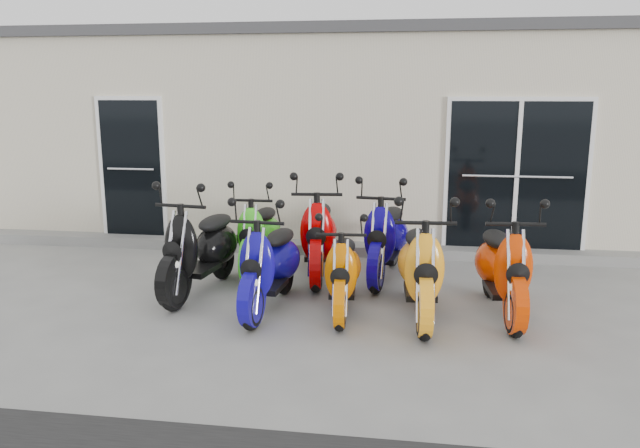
% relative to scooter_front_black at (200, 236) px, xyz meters
% --- Properties ---
extents(ground, '(80.00, 80.00, 0.00)m').
position_rel_scooter_front_black_xyz_m(ground, '(1.34, 0.07, -0.71)').
color(ground, gray).
rests_on(ground, ground).
extents(building, '(14.00, 6.00, 3.20)m').
position_rel_scooter_front_black_xyz_m(building, '(1.34, 5.27, 0.89)').
color(building, beige).
rests_on(building, ground).
extents(roof_cap, '(14.20, 6.20, 0.16)m').
position_rel_scooter_front_black_xyz_m(roof_cap, '(1.34, 5.27, 2.57)').
color(roof_cap, '#3F3F42').
rests_on(roof_cap, building).
extents(front_step, '(14.00, 0.40, 0.15)m').
position_rel_scooter_front_black_xyz_m(front_step, '(1.34, 2.09, -0.63)').
color(front_step, gray).
rests_on(front_step, ground).
extents(door_left, '(1.07, 0.08, 2.22)m').
position_rel_scooter_front_black_xyz_m(door_left, '(-1.86, 2.24, 0.55)').
color(door_left, black).
rests_on(door_left, front_step).
extents(door_right, '(2.02, 0.08, 2.22)m').
position_rel_scooter_front_black_xyz_m(door_right, '(3.94, 2.24, 0.55)').
color(door_right, black).
rests_on(door_right, front_step).
extents(scooter_front_black, '(0.95, 2.00, 1.42)m').
position_rel_scooter_front_black_xyz_m(scooter_front_black, '(0.00, 0.00, 0.00)').
color(scooter_front_black, black).
rests_on(scooter_front_black, ground).
extents(scooter_front_blue, '(0.80, 1.85, 1.34)m').
position_rel_scooter_front_black_xyz_m(scooter_front_blue, '(0.95, -0.45, -0.04)').
color(scooter_front_blue, '#10098C').
rests_on(scooter_front_blue, ground).
extents(scooter_front_orange_a, '(0.68, 1.64, 1.19)m').
position_rel_scooter_front_black_xyz_m(scooter_front_orange_a, '(1.75, -0.41, -0.11)').
color(scooter_front_orange_a, '#D26400').
rests_on(scooter_front_orange_a, ground).
extents(scooter_front_orange_b, '(0.81, 1.93, 1.40)m').
position_rel_scooter_front_black_xyz_m(scooter_front_orange_b, '(2.59, -0.44, -0.01)').
color(scooter_front_orange_b, '#FFA01A').
rests_on(scooter_front_orange_b, ground).
extents(scooter_front_red, '(0.81, 1.89, 1.36)m').
position_rel_scooter_front_black_xyz_m(scooter_front_red, '(3.47, -0.24, -0.03)').
color(scooter_front_red, '#D63300').
rests_on(scooter_front_red, ground).
extents(scooter_back_green, '(0.65, 1.75, 1.29)m').
position_rel_scooter_front_black_xyz_m(scooter_back_green, '(0.47, 1.00, -0.07)').
color(scooter_back_green, '#3EE121').
rests_on(scooter_back_green, ground).
extents(scooter_back_red, '(0.91, 2.01, 1.44)m').
position_rel_scooter_front_black_xyz_m(scooter_back_red, '(1.29, 0.89, 0.01)').
color(scooter_back_red, '#B70001').
rests_on(scooter_back_red, ground).
extents(scooter_back_blue, '(0.91, 1.96, 1.39)m').
position_rel_scooter_front_black_xyz_m(scooter_back_blue, '(2.16, 0.93, -0.01)').
color(scooter_back_blue, '#0D017E').
rests_on(scooter_back_blue, ground).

